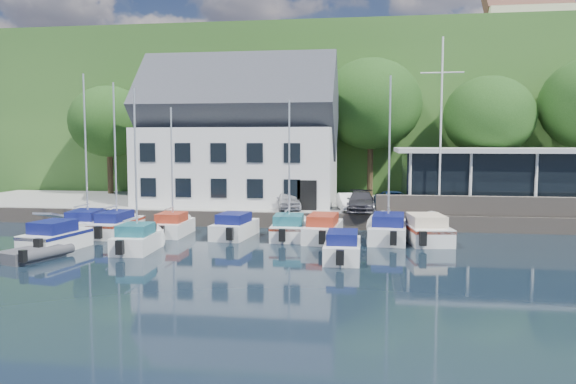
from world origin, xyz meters
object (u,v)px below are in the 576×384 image
Objects in this scene: boat_r1_2 at (172,166)px; boat_r2_1 at (136,166)px; club_pavilion at (493,178)px; boat_r2_0 at (56,235)px; boat_r1_1 at (115,162)px; boat_r1_3 at (235,225)px; flagpole at (441,126)px; boat_r1_7 at (426,228)px; boat_r1_4 at (289,164)px; car_silver at (287,200)px; car_dgrey at (361,201)px; boat_r1_0 at (86,161)px; boat_r1_5 at (323,227)px; boat_r2_3 at (343,245)px; harbor_building at (239,144)px; car_white at (348,202)px; car_blue at (394,200)px; boat_r1_6 at (389,158)px; dinghy_1 at (32,252)px.

boat_r2_1 reaches higher than boat_r1_2.
boat_r2_0 is at bearing -150.37° from club_pavilion.
boat_r1_1 is at bearing 87.10° from boat_r2_0.
boat_r1_3 is at bearing -3.37° from boat_r1_2.
flagpole reaches higher than boat_r1_7.
boat_r1_4 is (-8.95, -5.17, -2.23)m from flagpole.
car_silver is 4.95m from car_dgrey.
car_silver is 12.97m from boat_r1_0.
boat_r1_5 is 1.21× the size of boat_r2_3.
boat_r1_1 is 6.20m from boat_r2_0.
harbor_building is at bearing 115.72° from boat_r1_4.
car_white is 7.66m from flagpole.
flagpole is 14.41m from boat_r1_3.
boat_r1_4 is at bearing -144.64° from car_blue.
boat_r1_7 is (-1.30, -5.05, -5.76)m from flagpole.
boat_r2_1 is at bearing -145.60° from car_white.
car_white is 7.12m from boat_r1_7.
boat_r2_1 is (-11.11, -10.10, 2.70)m from car_dgrey.
boat_r2_1 is at bearing -170.29° from boat_r1_7.
boat_r1_5 is (-1.18, -5.56, -0.83)m from car_white.
boat_r1_6 is (12.63, 0.02, 0.51)m from boat_r1_2.
club_pavilion is at bearing 20.48° from car_dgrey.
boat_r1_3 is (-2.27, -5.56, -0.92)m from car_silver.
boat_r1_0 is 6.50m from boat_r2_0.
boat_r1_0 is 1.31× the size of boat_r1_5.
flagpole is 1.27× the size of boat_r1_0.
flagpole reaches higher than boat_r1_1.
boat_r1_3 is (1.84, -9.18, -4.63)m from harbor_building.
boat_r2_0 is at bearing -100.10° from boat_r1_1.
car_silver is 6.31m from boat_r1_4.
harbor_building reaches higher than boat_r1_3.
harbor_building is at bearing 78.72° from boat_r2_1.
car_blue is (11.23, -2.51, -3.71)m from harbor_building.
boat_r1_6 is (1.60, -5.07, 3.00)m from car_dgrey.
boat_r1_0 reaches higher than boat_r2_3.
boat_r1_1 reaches higher than boat_r2_3.
club_pavilion is 1.51× the size of boat_r1_0.
car_dgrey is at bearing -25.69° from car_white.
boat_r2_0 is (1.04, -5.32, -3.59)m from boat_r1_0.
boat_r1_0 is at bearing -129.23° from harbor_building.
car_blue reaches higher than boat_r1_7.
car_blue is at bearing 93.94° from boat_r1_7.
boat_r1_7 is (20.07, -0.12, -3.58)m from boat_r1_0.
boat_r1_6 is at bearing 7.76° from boat_r1_5.
harbor_building is at bearing 88.99° from dinghy_1.
boat_r2_3 is at bearing -18.82° from boat_r1_1.
boat_r1_3 is at bearing 171.63° from boat_r1_7.
flagpole is 1.97× the size of boat_r1_3.
car_blue is at bearing 10.25° from car_white.
boat_r1_2 is 0.89× the size of boat_r1_6.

